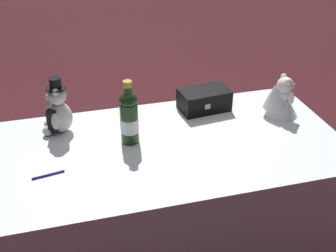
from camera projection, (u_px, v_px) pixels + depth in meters
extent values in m
cube|color=white|center=(168.00, 204.00, 2.21)|extent=(1.66, 0.84, 0.72)
ellipsoid|color=silver|center=(60.00, 117.00, 2.09)|extent=(0.12, 0.11, 0.16)
cube|color=black|center=(53.00, 118.00, 2.08)|extent=(0.06, 0.11, 0.12)
sphere|color=silver|center=(57.00, 96.00, 2.03)|extent=(0.09, 0.09, 0.09)
sphere|color=silver|center=(49.00, 97.00, 2.03)|extent=(0.04, 0.04, 0.04)
sphere|color=silver|center=(57.00, 86.00, 2.03)|extent=(0.03, 0.03, 0.03)
sphere|color=silver|center=(55.00, 92.00, 1.98)|extent=(0.03, 0.03, 0.03)
ellipsoid|color=silver|center=(58.00, 109.00, 2.13)|extent=(0.04, 0.04, 0.09)
ellipsoid|color=silver|center=(55.00, 122.00, 2.02)|extent=(0.04, 0.04, 0.09)
sphere|color=silver|center=(49.00, 124.00, 2.13)|extent=(0.05, 0.05, 0.05)
sphere|color=silver|center=(48.00, 131.00, 2.08)|extent=(0.05, 0.05, 0.05)
cylinder|color=black|center=(56.00, 88.00, 2.01)|extent=(0.09, 0.09, 0.01)
cylinder|color=black|center=(55.00, 83.00, 1.99)|extent=(0.05, 0.05, 0.05)
cone|color=white|center=(282.00, 103.00, 2.23)|extent=(0.17, 0.17, 0.13)
ellipsoid|color=white|center=(284.00, 94.00, 2.21)|extent=(0.08, 0.07, 0.06)
sphere|color=silver|center=(285.00, 85.00, 2.18)|extent=(0.09, 0.09, 0.09)
sphere|color=silver|center=(292.00, 86.00, 2.19)|extent=(0.04, 0.04, 0.04)
sphere|color=silver|center=(288.00, 82.00, 2.14)|extent=(0.03, 0.03, 0.03)
sphere|color=silver|center=(284.00, 77.00, 2.19)|extent=(0.03, 0.03, 0.03)
ellipsoid|color=silver|center=(291.00, 98.00, 2.17)|extent=(0.03, 0.03, 0.07)
ellipsoid|color=silver|center=(284.00, 90.00, 2.25)|extent=(0.03, 0.03, 0.07)
cone|color=white|center=(275.00, 95.00, 2.20)|extent=(0.15, 0.14, 0.14)
cylinder|color=#1C3818|center=(129.00, 123.00, 1.99)|extent=(0.08, 0.08, 0.20)
sphere|color=#1C3818|center=(128.00, 101.00, 1.94)|extent=(0.08, 0.08, 0.08)
cylinder|color=#1C3818|center=(128.00, 90.00, 1.91)|extent=(0.04, 0.04, 0.08)
cylinder|color=gold|center=(127.00, 84.00, 1.89)|extent=(0.04, 0.04, 0.03)
cylinder|color=white|center=(129.00, 125.00, 2.00)|extent=(0.09, 0.09, 0.07)
cylinder|color=navy|center=(48.00, 175.00, 1.81)|extent=(0.14, 0.03, 0.01)
cone|color=silver|center=(64.00, 171.00, 1.84)|extent=(0.02, 0.01, 0.01)
cube|color=black|center=(204.00, 100.00, 2.30)|extent=(0.27, 0.19, 0.11)
cube|color=#B7B7BF|center=(207.00, 106.00, 2.23)|extent=(0.03, 0.01, 0.03)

